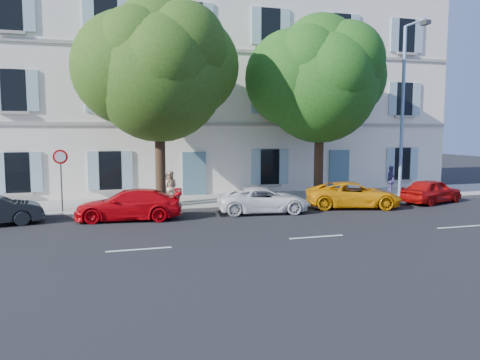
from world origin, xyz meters
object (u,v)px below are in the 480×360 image
object	(u,v)px
street_lamp	(405,101)
pedestrian_c	(391,181)
car_red_coupe	(129,205)
tree_right	(320,86)
car_white_coupe	(264,200)
tree_left	(159,76)
pedestrian_a	(165,187)
car_yellow_supercar	(354,195)
car_red_hatchback	(431,191)
pedestrian_b	(170,187)
road_sign	(61,167)

from	to	relation	value
street_lamp	pedestrian_c	xyz separation A→B (m)	(0.03, 1.01, -4.20)
car_red_coupe	tree_right	xyz separation A→B (m)	(9.76, 2.53, 5.31)
car_white_coupe	street_lamp	xyz separation A→B (m)	(8.11, 1.34, 4.58)
tree_right	pedestrian_c	distance (m)	6.54
tree_left	pedestrian_a	size ratio (longest dim) A/B	5.92
car_yellow_supercar	car_red_hatchback	bearing A→B (deg)	-72.35
street_lamp	pedestrian_b	bearing A→B (deg)	172.44
car_red_hatchback	tree_right	distance (m)	7.76
road_sign	tree_right	bearing A→B (deg)	2.65
car_red_coupe	road_sign	world-z (taller)	road_sign
tree_left	pedestrian_c	distance (m)	13.47
car_red_coupe	tree_left	bearing A→B (deg)	150.24
pedestrian_b	tree_left	bearing A→B (deg)	71.73
tree_left	tree_right	world-z (taller)	tree_left
car_white_coupe	car_yellow_supercar	size ratio (longest dim) A/B	0.93
tree_left	street_lamp	size ratio (longest dim) A/B	1.05
car_yellow_supercar	street_lamp	size ratio (longest dim) A/B	0.50
tree_right	pedestrian_a	size ratio (longest dim) A/B	5.78
car_yellow_supercar	tree_left	bearing A→B (deg)	94.03
pedestrian_b	pedestrian_c	bearing A→B (deg)	-170.48
car_red_hatchback	tree_right	size ratio (longest dim) A/B	0.40
tree_right	pedestrian_b	world-z (taller)	tree_right
tree_right	pedestrian_b	distance (m)	9.16
road_sign	pedestrian_a	world-z (taller)	road_sign
car_yellow_supercar	pedestrian_a	size ratio (longest dim) A/B	2.84
street_lamp	pedestrian_c	size ratio (longest dim) A/B	5.46
road_sign	pedestrian_a	bearing A→B (deg)	12.89
tree_left	street_lamp	bearing A→B (deg)	-3.03
car_red_coupe	road_sign	xyz separation A→B (m)	(-2.72, 1.95, 1.46)
pedestrian_b	road_sign	bearing A→B (deg)	23.49
tree_left	road_sign	bearing A→B (deg)	-179.50
road_sign	car_red_coupe	bearing A→B (deg)	-35.60
tree_right	pedestrian_c	size ratio (longest dim) A/B	5.58
car_white_coupe	car_red_hatchback	xyz separation A→B (m)	(9.08, 0.23, 0.05)
street_lamp	car_red_coupe	bearing A→B (deg)	-174.57
car_yellow_supercar	tree_right	distance (m)	5.89
car_red_coupe	car_red_hatchback	distance (m)	14.92
street_lamp	pedestrian_c	world-z (taller)	street_lamp
car_yellow_supercar	car_red_hatchback	size ratio (longest dim) A/B	1.22
car_red_coupe	pedestrian_a	distance (m)	3.56
pedestrian_a	pedestrian_b	size ratio (longest dim) A/B	0.99
street_lamp	pedestrian_a	world-z (taller)	street_lamp
car_red_hatchback	street_lamp	distance (m)	4.77
pedestrian_b	street_lamp	bearing A→B (deg)	-175.31
car_white_coupe	tree_right	world-z (taller)	tree_right
tree_right	road_sign	xyz separation A→B (m)	(-12.48, -0.58, -3.84)
pedestrian_a	pedestrian_b	bearing A→B (deg)	131.34
pedestrian_c	tree_left	bearing A→B (deg)	108.53
tree_left	road_sign	world-z (taller)	tree_left
car_white_coupe	pedestrian_a	world-z (taller)	pedestrian_a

